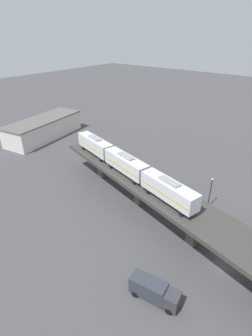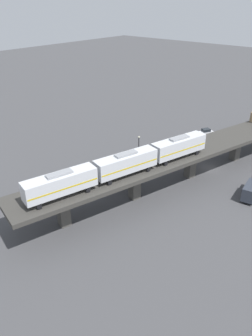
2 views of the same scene
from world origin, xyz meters
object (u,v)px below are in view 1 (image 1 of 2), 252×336
Objects in this scene: delivery_truck at (154,290)px; street_car_red at (228,222)px; street_car_black at (165,193)px; warehouse_building at (44,128)px; street_lamp at (211,190)px; subway_train at (126,164)px.

street_car_red is at bearing -6.80° from delivery_truck.
street_car_black is at bearing 27.97° from delivery_truck.
warehouse_building reaches higher than street_car_red.
street_car_black is 26.42m from delivery_truck.
street_car_red is 7.50m from street_lamp.
delivery_truck is (-23.32, -12.38, 0.82)m from street_car_black.
street_car_black is at bearing 85.98° from street_car_red.
subway_train reaches higher than delivery_truck.
street_lamp is at bearing 56.90° from street_car_red.
warehouse_building is (28.43, 64.61, 1.65)m from delivery_truck.
warehouse_building is (6.16, 67.26, 2.47)m from street_car_red.
warehouse_building is at bearing 84.77° from street_car_red.
warehouse_building is (11.78, 46.21, -5.75)m from subway_train.
delivery_truck reaches higher than street_car_red.
subway_train reaches higher than street_lamp.
street_car_black is 10.21m from street_lamp.
street_lamp is 61.62m from warehouse_building.
subway_train is 7.77× the size of street_car_black.
street_car_red is at bearing -95.23° from warehouse_building.
street_lamp is 0.23× the size of warehouse_building.
street_car_black is at bearing -95.58° from warehouse_building.
street_car_black is 0.68× the size of street_lamp.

